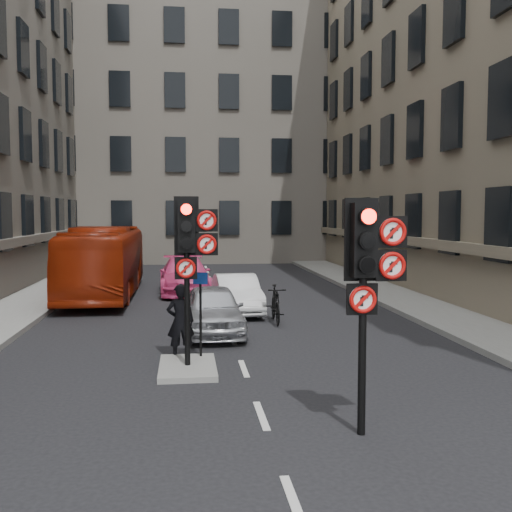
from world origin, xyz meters
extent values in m
plane|color=black|center=(0.00, 0.00, 0.00)|extent=(120.00, 120.00, 0.00)
cube|color=gray|center=(7.20, 12.00, 0.08)|extent=(3.00, 50.00, 0.16)
cube|color=gray|center=(-1.20, 5.00, 0.06)|extent=(1.20, 2.00, 0.12)
cube|color=#6A6259|center=(0.00, 38.00, 10.00)|extent=(30.00, 14.00, 20.00)
cylinder|color=black|center=(1.40, 1.00, 1.20)|extent=(0.12, 0.12, 2.40)
cube|color=black|center=(1.40, 1.00, 2.95)|extent=(0.36, 0.28, 1.10)
cube|color=black|center=(1.40, 1.13, 2.95)|extent=(0.52, 0.03, 1.25)
cylinder|color=#FF1407|center=(1.40, 0.76, 3.30)|extent=(0.22, 0.01, 0.22)
cylinder|color=black|center=(1.40, 0.76, 2.95)|extent=(0.22, 0.01, 0.22)
cylinder|color=black|center=(1.40, 0.76, 2.60)|extent=(0.22, 0.01, 0.22)
cube|color=black|center=(1.82, 0.98, 3.07)|extent=(0.47, 0.05, 0.47)
cylinder|color=white|center=(1.82, 0.94, 3.07)|extent=(0.41, 0.02, 0.41)
torus|color=#BF0C0A|center=(1.82, 0.93, 3.07)|extent=(0.41, 0.06, 0.41)
cube|color=#BF0C0A|center=(1.82, 0.92, 3.07)|extent=(0.25, 0.01, 0.25)
cube|color=black|center=(1.82, 0.98, 2.57)|extent=(0.47, 0.05, 0.47)
cylinder|color=white|center=(1.82, 0.94, 2.57)|extent=(0.41, 0.02, 0.41)
torus|color=#BF0C0A|center=(1.82, 0.93, 2.57)|extent=(0.41, 0.06, 0.41)
cube|color=#BF0C0A|center=(1.82, 0.92, 2.57)|extent=(0.25, 0.01, 0.25)
cube|color=black|center=(1.38, 0.98, 2.07)|extent=(0.47, 0.05, 0.47)
cylinder|color=white|center=(1.38, 0.94, 2.07)|extent=(0.41, 0.02, 0.41)
torus|color=#BF0C0A|center=(1.38, 0.93, 2.07)|extent=(0.41, 0.06, 0.41)
cube|color=#BF0C0A|center=(1.38, 0.92, 2.07)|extent=(0.25, 0.01, 0.25)
cylinder|color=black|center=(-1.20, 5.00, 1.32)|extent=(0.12, 0.12, 2.40)
cube|color=black|center=(-1.20, 5.00, 3.07)|extent=(0.36, 0.28, 1.10)
cube|color=black|center=(-1.20, 5.13, 3.07)|extent=(0.52, 0.03, 1.25)
cylinder|color=#FF1407|center=(-1.20, 4.75, 3.42)|extent=(0.22, 0.02, 0.22)
cylinder|color=black|center=(-1.20, 4.75, 3.07)|extent=(0.22, 0.02, 0.22)
cylinder|color=black|center=(-1.20, 4.75, 2.72)|extent=(0.22, 0.02, 0.22)
cube|color=black|center=(-0.78, 4.98, 3.19)|extent=(0.47, 0.05, 0.47)
cylinder|color=white|center=(-0.78, 4.94, 3.19)|extent=(0.41, 0.02, 0.41)
torus|color=#BF0C0A|center=(-0.78, 4.92, 3.19)|extent=(0.41, 0.06, 0.41)
cube|color=#BF0C0A|center=(-0.78, 4.92, 3.19)|extent=(0.25, 0.02, 0.25)
cube|color=black|center=(-0.78, 4.98, 2.69)|extent=(0.47, 0.05, 0.47)
cylinder|color=white|center=(-0.78, 4.94, 2.69)|extent=(0.41, 0.02, 0.41)
torus|color=#BF0C0A|center=(-0.78, 4.92, 2.69)|extent=(0.41, 0.06, 0.41)
cube|color=#BF0C0A|center=(-0.78, 4.92, 2.69)|extent=(0.25, 0.02, 0.25)
cube|color=black|center=(-1.22, 4.98, 2.19)|extent=(0.47, 0.05, 0.47)
cylinder|color=white|center=(-1.22, 4.94, 2.19)|extent=(0.41, 0.02, 0.41)
torus|color=#BF0C0A|center=(-1.22, 4.92, 2.19)|extent=(0.41, 0.06, 0.41)
cube|color=#BF0C0A|center=(-1.22, 4.92, 2.19)|extent=(0.25, 0.02, 0.25)
imported|color=#ACAEB4|center=(-0.48, 8.82, 0.67)|extent=(1.72, 3.98, 1.34)
imported|color=silver|center=(0.47, 12.21, 0.63)|extent=(1.56, 3.92, 1.27)
imported|color=#E84486|center=(-1.26, 17.32, 0.73)|extent=(2.24, 5.10, 1.46)
imported|color=maroon|center=(-4.44, 16.78, 1.40)|extent=(2.41, 10.05, 2.79)
imported|color=black|center=(1.48, 10.23, 0.57)|extent=(0.60, 1.91, 1.14)
imported|color=black|center=(-1.35, 6.00, 0.87)|extent=(0.68, 0.49, 1.74)
cylinder|color=black|center=(-0.90, 5.75, 1.05)|extent=(0.06, 0.06, 1.86)
cube|color=navy|center=(-0.90, 5.70, 1.89)|extent=(0.33, 0.09, 0.26)
camera|label=1|loc=(-1.22, -7.60, 3.36)|focal=42.00mm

